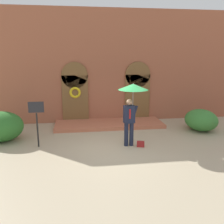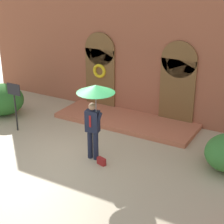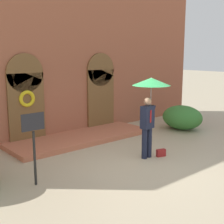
% 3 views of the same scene
% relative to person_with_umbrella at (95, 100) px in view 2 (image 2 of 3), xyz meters
% --- Properties ---
extents(ground_plane, '(80.00, 80.00, 0.00)m').
position_rel_person_with_umbrella_xyz_m(ground_plane, '(-0.48, -0.21, -1.91)').
color(ground_plane, tan).
extents(building_facade, '(14.00, 2.30, 5.60)m').
position_rel_person_with_umbrella_xyz_m(building_facade, '(-0.48, 3.94, 0.77)').
color(building_facade, '#9E563D').
rests_on(building_facade, ground).
extents(person_with_umbrella, '(1.10, 1.10, 2.36)m').
position_rel_person_with_umbrella_xyz_m(person_with_umbrella, '(0.00, 0.00, 0.00)').
color(person_with_umbrella, '#191E33').
rests_on(person_with_umbrella, ground).
extents(handbag, '(0.30, 0.20, 0.22)m').
position_rel_person_with_umbrella_xyz_m(handbag, '(0.32, -0.20, -1.80)').
color(handbag, maroon).
rests_on(handbag, ground).
extents(sign_post, '(0.56, 0.06, 1.72)m').
position_rel_person_with_umbrella_xyz_m(sign_post, '(-3.49, 0.38, -0.75)').
color(sign_post, black).
rests_on(sign_post, ground).
extents(shrub_left, '(1.69, 1.54, 1.19)m').
position_rel_person_with_umbrella_xyz_m(shrub_left, '(-5.01, 1.25, -1.32)').
color(shrub_left, '#2D6B28').
rests_on(shrub_left, ground).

